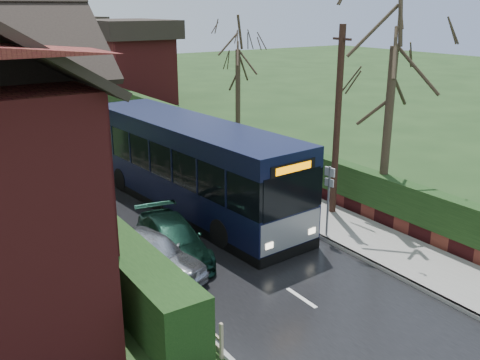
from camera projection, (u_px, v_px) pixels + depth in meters
ground at (259, 270)px, 16.01m from camera, size 140.00×140.00×0.00m
road at (129, 182)px, 23.94m from camera, size 6.00×100.00×0.02m
pavement at (211, 166)px, 26.15m from camera, size 2.50×100.00×0.14m
kerb_right at (189, 170)px, 25.52m from camera, size 0.12×100.00×0.14m
kerb_left at (61, 194)px, 22.32m from camera, size 0.12×100.00×0.10m
front_hedge at (75, 219)px, 17.68m from camera, size 1.20×16.00×1.60m
picket_fence at (98, 224)px, 18.18m from camera, size 0.10×16.00×0.90m
right_wall_hedge at (237, 143)px, 26.67m from camera, size 0.60×50.00×1.80m
bus at (191, 166)px, 20.35m from camera, size 3.45×11.47×3.43m
car_silver at (150, 254)px, 15.56m from camera, size 2.44×4.08×1.30m
car_green at (173, 240)px, 16.65m from camera, size 2.30×4.30×1.18m
bus_stop_sign at (329, 192)px, 17.59m from camera, size 0.11×0.39×2.57m
telegraph_pole at (337, 123)px, 19.15m from camera, size 0.24×0.90×6.95m
tree_right_near at (396, 33)px, 17.66m from camera, size 4.14×4.14×8.93m
tree_right_far at (238, 43)px, 29.46m from camera, size 3.87×3.87×7.48m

